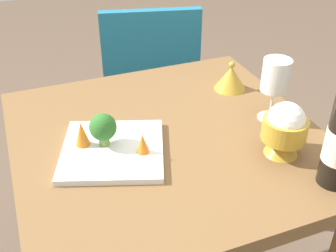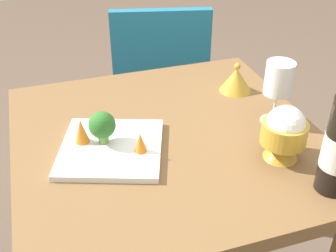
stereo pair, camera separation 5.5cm
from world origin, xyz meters
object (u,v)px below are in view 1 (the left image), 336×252
(rice_bowl_lid, at_px, (231,78))
(broccoli_floret, at_px, (103,128))
(wine_glass, at_px, (276,77))
(carrot_garnish_right, at_px, (143,143))
(carrot_garnish_left, at_px, (82,134))
(chair_near_window, at_px, (150,76))
(serving_plate, at_px, (113,150))
(rice_bowl, at_px, (285,128))

(rice_bowl_lid, relative_size, broccoli_floret, 1.17)
(wine_glass, relative_size, carrot_garnish_right, 3.41)
(carrot_garnish_left, bearing_deg, chair_near_window, 59.08)
(carrot_garnish_right, bearing_deg, serving_plate, 145.30)
(wine_glass, height_order, carrot_garnish_right, wine_glass)
(serving_plate, xyz_separation_m, broccoli_floret, (-0.01, 0.02, 0.06))
(wine_glass, distance_m, carrot_garnish_right, 0.40)
(chair_near_window, distance_m, rice_bowl_lid, 0.60)
(rice_bowl_lid, height_order, broccoli_floret, broccoli_floret)
(wine_glass, bearing_deg, chair_near_window, 97.56)
(rice_bowl, xyz_separation_m, carrot_garnish_right, (-0.33, 0.11, -0.03))
(chair_near_window, height_order, wine_glass, wine_glass)
(broccoli_floret, bearing_deg, rice_bowl, -23.08)
(wine_glass, height_order, rice_bowl_lid, wine_glass)
(chair_near_window, height_order, rice_bowl_lid, chair_near_window)
(wine_glass, relative_size, rice_bowl, 1.26)
(carrot_garnish_left, bearing_deg, serving_plate, -31.61)
(chair_near_window, distance_m, rice_bowl, 0.94)
(chair_near_window, bearing_deg, carrot_garnish_left, -107.18)
(serving_plate, bearing_deg, carrot_garnish_right, -34.70)
(chair_near_window, height_order, carrot_garnish_right, chair_near_window)
(serving_plate, bearing_deg, wine_glass, -0.27)
(chair_near_window, xyz_separation_m, serving_plate, (-0.36, -0.75, 0.21))
(serving_plate, relative_size, carrot_garnish_right, 6.09)
(rice_bowl, relative_size, carrot_garnish_left, 2.19)
(chair_near_window, xyz_separation_m, carrot_garnish_right, (-0.29, -0.79, 0.24))
(serving_plate, xyz_separation_m, carrot_garnish_right, (0.07, -0.04, 0.03))
(chair_near_window, relative_size, broccoli_floret, 9.91)
(rice_bowl_lid, distance_m, serving_plate, 0.48)
(serving_plate, distance_m, carrot_garnish_left, 0.09)
(rice_bowl, bearing_deg, chair_near_window, 92.10)
(broccoli_floret, height_order, carrot_garnish_left, broccoli_floret)
(chair_near_window, distance_m, broccoli_floret, 0.86)
(serving_plate, bearing_deg, rice_bowl, -21.55)
(serving_plate, relative_size, carrot_garnish_left, 4.92)
(wine_glass, xyz_separation_m, rice_bowl_lid, (-0.02, 0.20, -0.09))
(wine_glass, relative_size, broccoli_floret, 2.09)
(rice_bowl_lid, relative_size, serving_plate, 0.31)
(serving_plate, bearing_deg, broccoli_floret, 128.17)
(chair_near_window, relative_size, wine_glass, 4.75)
(rice_bowl, distance_m, carrot_garnish_left, 0.50)
(serving_plate, distance_m, broccoli_floret, 0.06)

